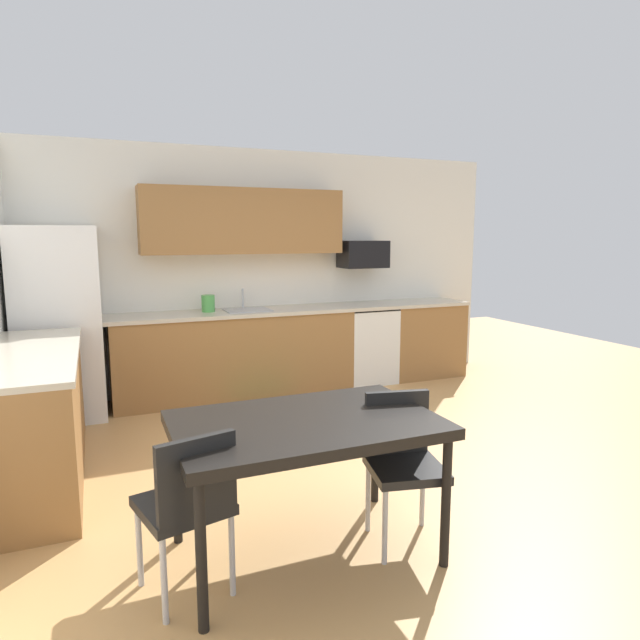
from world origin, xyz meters
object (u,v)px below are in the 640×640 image
object	(u,v)px
kettle	(208,304)
dining_table	(305,430)
chair_far_side	(189,500)
chair_near_table	(402,455)
microwave	(363,254)
refrigerator	(59,324)
oven_range	(366,344)

from	to	relation	value
kettle	dining_table	bearing A→B (deg)	-92.02
chair_far_side	chair_near_table	bearing A→B (deg)	3.85
microwave	dining_table	xyz separation A→B (m)	(-1.98, -3.23, -0.81)
refrigerator	microwave	xyz separation A→B (m)	(3.32, 0.18, 0.61)
microwave	chair_near_table	distance (m)	3.72
dining_table	chair_near_table	xyz separation A→B (m)	(0.57, -0.06, -0.21)
kettle	chair_near_table	bearing A→B (deg)	-81.95
oven_range	refrigerator	bearing A→B (deg)	-178.62
refrigerator	kettle	bearing A→B (deg)	5.14
refrigerator	kettle	distance (m)	1.46
refrigerator	kettle	xyz separation A→B (m)	(1.45, 0.13, 0.10)
refrigerator	chair_far_side	size ratio (longest dim) A/B	2.16
chair_near_table	kettle	distance (m)	3.31
refrigerator	dining_table	distance (m)	3.34
microwave	dining_table	distance (m)	3.88
microwave	chair_far_side	size ratio (longest dim) A/B	0.64
microwave	kettle	size ratio (longest dim) A/B	2.70
refrigerator	chair_near_table	world-z (taller)	refrigerator
oven_range	chair_near_table	size ratio (longest dim) A/B	1.07
chair_near_table	microwave	bearing A→B (deg)	66.78
oven_range	kettle	size ratio (longest dim) A/B	4.55
oven_range	microwave	distance (m)	1.08
microwave	oven_range	bearing A→B (deg)	-90.00
oven_range	microwave	world-z (taller)	microwave
oven_range	microwave	xyz separation A→B (m)	(0.00, 0.10, 1.07)
refrigerator	dining_table	bearing A→B (deg)	-66.41
microwave	chair_far_side	bearing A→B (deg)	-127.96
dining_table	kettle	bearing A→B (deg)	87.98
microwave	chair_far_side	xyz separation A→B (m)	(-2.63, -3.37, -1.02)
dining_table	kettle	world-z (taller)	kettle
oven_range	microwave	size ratio (longest dim) A/B	1.69
chair_far_side	kettle	xyz separation A→B (m)	(0.76, 3.32, 0.52)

